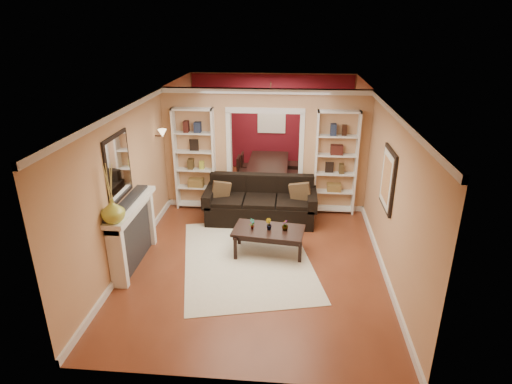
# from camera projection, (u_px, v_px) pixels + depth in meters

# --- Properties ---
(floor) EXTENTS (8.00, 8.00, 0.00)m
(floor) POSITION_uv_depth(u_px,v_px,m) (261.00, 229.00, 8.86)
(floor) COLOR brown
(floor) RESTS_ON ground
(ceiling) EXTENTS (8.00, 8.00, 0.00)m
(ceiling) POSITION_uv_depth(u_px,v_px,m) (261.00, 98.00, 7.85)
(ceiling) COLOR white
(ceiling) RESTS_ON ground
(wall_back) EXTENTS (8.00, 0.00, 8.00)m
(wall_back) POSITION_uv_depth(u_px,v_px,m) (272.00, 122.00, 12.05)
(wall_back) COLOR tan
(wall_back) RESTS_ON ground
(wall_front) EXTENTS (8.00, 0.00, 8.00)m
(wall_front) POSITION_uv_depth(u_px,v_px,m) (233.00, 286.00, 4.66)
(wall_front) COLOR tan
(wall_front) RESTS_ON ground
(wall_left) EXTENTS (0.00, 8.00, 8.00)m
(wall_left) POSITION_uv_depth(u_px,v_px,m) (149.00, 165.00, 8.53)
(wall_left) COLOR tan
(wall_left) RESTS_ON ground
(wall_right) EXTENTS (0.00, 8.00, 8.00)m
(wall_right) POSITION_uv_depth(u_px,v_px,m) (378.00, 171.00, 8.17)
(wall_right) COLOR tan
(wall_right) RESTS_ON ground
(partition_wall) EXTENTS (4.50, 0.15, 2.70)m
(partition_wall) POSITION_uv_depth(u_px,v_px,m) (265.00, 150.00, 9.46)
(partition_wall) COLOR tan
(partition_wall) RESTS_ON floor
(red_back_panel) EXTENTS (4.44, 0.04, 2.64)m
(red_back_panel) POSITION_uv_depth(u_px,v_px,m) (272.00, 124.00, 12.03)
(red_back_panel) COLOR maroon
(red_back_panel) RESTS_ON floor
(dining_window) EXTENTS (0.78, 0.03, 0.98)m
(dining_window) POSITION_uv_depth(u_px,v_px,m) (272.00, 116.00, 11.91)
(dining_window) COLOR #8CA5CC
(dining_window) RESTS_ON wall_back
(area_rug) EXTENTS (2.86, 3.53, 0.01)m
(area_rug) POSITION_uv_depth(u_px,v_px,m) (247.00, 258.00, 7.78)
(area_rug) COLOR silver
(area_rug) RESTS_ON floor
(sofa) EXTENTS (2.37, 1.02, 0.93)m
(sofa) POSITION_uv_depth(u_px,v_px,m) (260.00, 200.00, 9.11)
(sofa) COLOR black
(sofa) RESTS_ON floor
(pillow_left) EXTENTS (0.40, 0.23, 0.38)m
(pillow_left) POSITION_uv_depth(u_px,v_px,m) (221.00, 192.00, 9.09)
(pillow_left) COLOR brown
(pillow_left) RESTS_ON sofa
(pillow_right) EXTENTS (0.45, 0.21, 0.43)m
(pillow_right) POSITION_uv_depth(u_px,v_px,m) (300.00, 193.00, 8.94)
(pillow_right) COLOR brown
(pillow_right) RESTS_ON sofa
(coffee_table) EXTENTS (1.35, 0.85, 0.48)m
(coffee_table) POSITION_uv_depth(u_px,v_px,m) (268.00, 241.00, 7.89)
(coffee_table) COLOR black
(coffee_table) RESTS_ON floor
(plant_left) EXTENTS (0.12, 0.13, 0.20)m
(plant_left) POSITION_uv_depth(u_px,v_px,m) (252.00, 224.00, 7.79)
(plant_left) COLOR #336626
(plant_left) RESTS_ON coffee_table
(plant_center) EXTENTS (0.15, 0.14, 0.21)m
(plant_center) POSITION_uv_depth(u_px,v_px,m) (269.00, 224.00, 7.76)
(plant_center) COLOR #336626
(plant_center) RESTS_ON coffee_table
(plant_right) EXTENTS (0.12, 0.12, 0.20)m
(plant_right) POSITION_uv_depth(u_px,v_px,m) (285.00, 225.00, 7.74)
(plant_right) COLOR #336626
(plant_right) RESTS_ON coffee_table
(bookshelf_left) EXTENTS (0.90, 0.30, 2.30)m
(bookshelf_left) POSITION_uv_depth(u_px,v_px,m) (195.00, 160.00, 9.50)
(bookshelf_left) COLOR white
(bookshelf_left) RESTS_ON floor
(bookshelf_right) EXTENTS (0.90, 0.30, 2.30)m
(bookshelf_right) POSITION_uv_depth(u_px,v_px,m) (336.00, 163.00, 9.26)
(bookshelf_right) COLOR white
(bookshelf_right) RESTS_ON floor
(fireplace) EXTENTS (0.32, 1.70, 1.16)m
(fireplace) POSITION_uv_depth(u_px,v_px,m) (134.00, 234.00, 7.43)
(fireplace) COLOR white
(fireplace) RESTS_ON floor
(vase) EXTENTS (0.38, 0.38, 0.38)m
(vase) POSITION_uv_depth(u_px,v_px,m) (113.00, 211.00, 6.49)
(vase) COLOR #A9B53A
(vase) RESTS_ON fireplace
(mirror) EXTENTS (0.03, 0.95, 1.10)m
(mirror) POSITION_uv_depth(u_px,v_px,m) (118.00, 167.00, 6.98)
(mirror) COLOR silver
(mirror) RESTS_ON wall_left
(wall_sconce) EXTENTS (0.18, 0.18, 0.22)m
(wall_sconce) POSITION_uv_depth(u_px,v_px,m) (160.00, 134.00, 8.85)
(wall_sconce) COLOR #FFE0A5
(wall_sconce) RESTS_ON wall_left
(framed_art) EXTENTS (0.04, 0.85, 1.05)m
(framed_art) POSITION_uv_depth(u_px,v_px,m) (387.00, 179.00, 7.18)
(framed_art) COLOR black
(framed_art) RESTS_ON wall_right
(dining_table) EXTENTS (1.81, 1.01, 0.64)m
(dining_table) POSITION_uv_depth(u_px,v_px,m) (270.00, 173.00, 11.18)
(dining_table) COLOR black
(dining_table) RESTS_ON floor
(dining_chair_nw) EXTENTS (0.55, 0.55, 0.86)m
(dining_chair_nw) POSITION_uv_depth(u_px,v_px,m) (248.00, 172.00, 10.91)
(dining_chair_nw) COLOR black
(dining_chair_nw) RESTS_ON floor
(dining_chair_ne) EXTENTS (0.46, 0.46, 0.84)m
(dining_chair_ne) POSITION_uv_depth(u_px,v_px,m) (291.00, 173.00, 10.83)
(dining_chair_ne) COLOR black
(dining_chair_ne) RESTS_ON floor
(dining_chair_sw) EXTENTS (0.39, 0.39, 0.76)m
(dining_chair_sw) POSITION_uv_depth(u_px,v_px,m) (250.00, 166.00, 11.48)
(dining_chair_sw) COLOR black
(dining_chair_sw) RESTS_ON floor
(dining_chair_se) EXTENTS (0.46, 0.46, 0.92)m
(dining_chair_se) POSITION_uv_depth(u_px,v_px,m) (291.00, 165.00, 11.37)
(dining_chair_se) COLOR black
(dining_chair_se) RESTS_ON floor
(chandelier) EXTENTS (0.50, 0.50, 0.30)m
(chandelier) POSITION_uv_depth(u_px,v_px,m) (269.00, 107.00, 10.60)
(chandelier) COLOR #341F17
(chandelier) RESTS_ON ceiling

